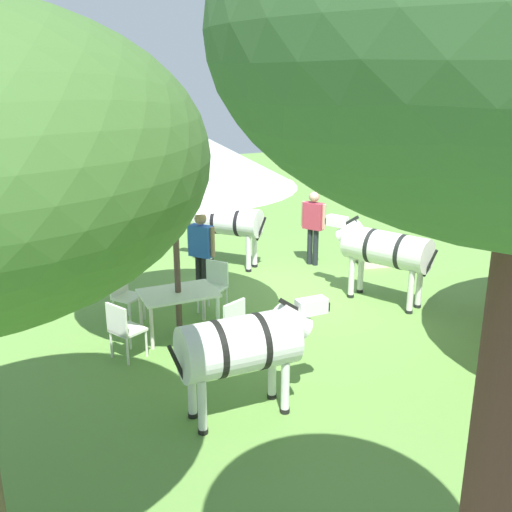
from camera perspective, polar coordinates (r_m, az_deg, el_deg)
The scene contains 14 objects.
ground_plane at distance 11.55m, azimuth 3.37°, elevation -3.84°, with size 36.00×36.00×0.00m, color #5E8C3E.
shade_umbrella at distance 9.22m, azimuth -7.95°, elevation 9.59°, with size 3.79×3.79×3.46m.
patio_dining_table at distance 9.82m, azimuth -7.38°, elevation -3.91°, with size 1.22×0.85×0.74m.
patio_chair_near_lawn at distance 9.10m, azimuth -2.54°, elevation -6.42°, with size 0.57×0.56×0.90m.
patio_chair_west_end at distance 10.76m, azimuth -3.97°, elevation -2.54°, with size 0.60×0.61×0.90m.
patio_chair_near_hut at distance 10.54m, azimuth -12.41°, elevation -3.38°, with size 0.60×0.60×0.90m.
patio_chair_east_end at distance 9.18m, azimuth -12.51°, elevation -6.62°, with size 0.57×0.58×0.90m.
guest_beside_umbrella at distance 11.18m, azimuth -5.22°, elevation 0.82°, with size 0.43×0.50×1.67m.
standing_watcher at distance 13.12m, azimuth 5.48°, elevation 3.29°, with size 0.40×0.52×1.64m.
striped_lounge_chair at distance 13.54m, azimuth 11.26°, elevation 0.26°, with size 0.90×0.70×0.64m.
zebra_nearest_camera at distance 11.20m, azimuth 12.05°, elevation 0.63°, with size 1.27×2.08×1.57m.
zebra_by_umbrella at distance 12.99m, azimuth -2.85°, elevation 3.29°, with size 1.58×1.69×1.55m.
zebra_toward_hut at distance 7.44m, azimuth -1.29°, elevation -8.45°, with size 2.14×0.72×1.50m.
brick_patio_kerb at distance 13.56m, azimuth -20.26°, elevation -1.45°, with size 2.80×0.36×0.08m, color #A0624C.
Camera 1 is at (5.07, 9.47, 4.25)m, focal length 42.15 mm.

